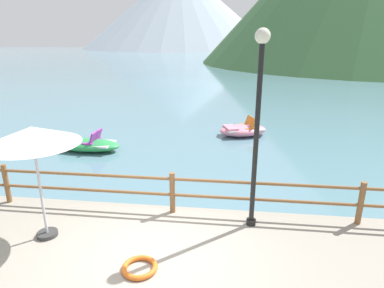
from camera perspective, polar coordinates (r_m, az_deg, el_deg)
name	(u,v)px	position (r m, az deg, el deg)	size (l,w,h in m)	color
ground_plane	(224,70)	(45.16, 5.55, 12.60)	(200.00, 200.00, 0.00)	slate
dock_railing	(172,189)	(7.34, -3.42, -7.69)	(23.92, 0.12, 0.95)	brown
lamp_post	(258,114)	(6.36, 11.29, 5.06)	(0.28, 0.28, 3.92)	black
beach_umbrella	(32,137)	(6.57, -25.88, 1.09)	(1.70, 1.70, 2.24)	#B2B2B7
life_ring	(140,267)	(6.02, -9.03, -20.32)	(0.61, 0.61, 0.09)	orange
pedal_boat_0	(87,144)	(13.27, -17.68, -0.06)	(2.61, 1.25, 0.81)	green
pedal_boat_3	(243,130)	(14.76, 8.76, 2.43)	(2.41, 1.90, 0.82)	pink
distant_peak	(180,8)	(134.13, -2.10, 22.41)	(73.27, 73.27, 29.20)	#9EADBC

